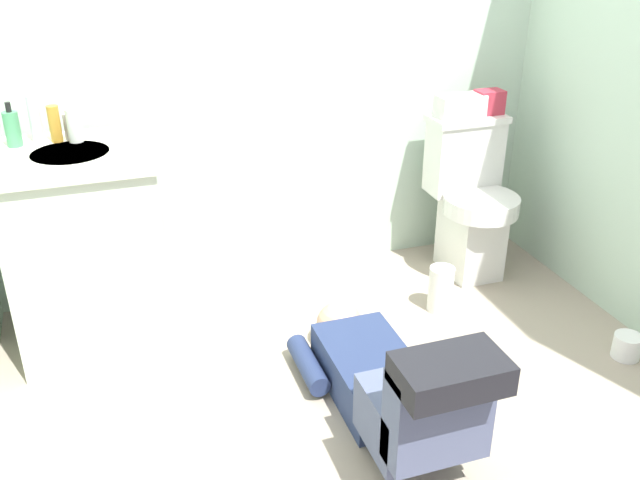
{
  "coord_description": "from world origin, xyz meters",
  "views": [
    {
      "loc": [
        -0.78,
        -1.86,
        1.65
      ],
      "look_at": [
        0.0,
        0.45,
        0.45
      ],
      "focal_mm": 39.01,
      "sensor_mm": 36.0,
      "label": 1
    }
  ],
  "objects_px": {
    "person_plumber": "(390,383)",
    "toiletry_bag": "(489,102)",
    "toilet_paper_roll": "(627,346)",
    "vanity_cabinet": "(86,248)",
    "bottle_clear": "(35,119)",
    "bottle_amber": "(55,124)",
    "soap_dispenser": "(12,128)",
    "bottle_white": "(74,126)",
    "toilet": "(470,199)",
    "faucet": "(67,127)",
    "tissue_box": "(460,106)",
    "paper_towel_roll": "(441,289)"
  },
  "relations": [
    {
      "from": "vanity_cabinet",
      "to": "bottle_clear",
      "type": "relative_size",
      "value": 4.61
    },
    {
      "from": "toilet_paper_roll",
      "to": "soap_dispenser",
      "type": "bearing_deg",
      "value": 156.65
    },
    {
      "from": "toiletry_bag",
      "to": "soap_dispenser",
      "type": "xyz_separation_m",
      "value": [
        -2.04,
        -0.03,
        0.08
      ]
    },
    {
      "from": "soap_dispenser",
      "to": "faucet",
      "type": "bearing_deg",
      "value": 6.01
    },
    {
      "from": "paper_towel_roll",
      "to": "vanity_cabinet",
      "type": "bearing_deg",
      "value": 169.94
    },
    {
      "from": "vanity_cabinet",
      "to": "bottle_amber",
      "type": "relative_size",
      "value": 5.93
    },
    {
      "from": "vanity_cabinet",
      "to": "tissue_box",
      "type": "bearing_deg",
      "value": 5.15
    },
    {
      "from": "faucet",
      "to": "vanity_cabinet",
      "type": "bearing_deg",
      "value": -90.0
    },
    {
      "from": "person_plumber",
      "to": "paper_towel_roll",
      "type": "distance_m",
      "value": 0.81
    },
    {
      "from": "person_plumber",
      "to": "toilet",
      "type": "bearing_deg",
      "value": 48.85
    },
    {
      "from": "toilet_paper_roll",
      "to": "toilet",
      "type": "bearing_deg",
      "value": 105.09
    },
    {
      "from": "bottle_clear",
      "to": "person_plumber",
      "type": "bearing_deg",
      "value": -44.91
    },
    {
      "from": "soap_dispenser",
      "to": "paper_towel_roll",
      "type": "distance_m",
      "value": 1.85
    },
    {
      "from": "person_plumber",
      "to": "tissue_box",
      "type": "distance_m",
      "value": 1.43
    },
    {
      "from": "vanity_cabinet",
      "to": "toiletry_bag",
      "type": "distance_m",
      "value": 1.9
    },
    {
      "from": "faucet",
      "to": "soap_dispenser",
      "type": "distance_m",
      "value": 0.19
    },
    {
      "from": "soap_dispenser",
      "to": "bottle_clear",
      "type": "height_order",
      "value": "bottle_clear"
    },
    {
      "from": "toilet_paper_roll",
      "to": "bottle_amber",
      "type": "bearing_deg",
      "value": 154.96
    },
    {
      "from": "bottle_clear",
      "to": "bottle_amber",
      "type": "height_order",
      "value": "bottle_clear"
    },
    {
      "from": "toiletry_bag",
      "to": "bottle_amber",
      "type": "bearing_deg",
      "value": -179.25
    },
    {
      "from": "bottle_amber",
      "to": "bottle_white",
      "type": "distance_m",
      "value": 0.07
    },
    {
      "from": "bottle_white",
      "to": "soap_dispenser",
      "type": "bearing_deg",
      "value": 175.57
    },
    {
      "from": "toiletry_bag",
      "to": "soap_dispenser",
      "type": "relative_size",
      "value": 0.75
    },
    {
      "from": "faucet",
      "to": "toiletry_bag",
      "type": "relative_size",
      "value": 0.81
    },
    {
      "from": "person_plumber",
      "to": "tissue_box",
      "type": "height_order",
      "value": "tissue_box"
    },
    {
      "from": "vanity_cabinet",
      "to": "paper_towel_roll",
      "type": "relative_size",
      "value": 3.91
    },
    {
      "from": "bottle_white",
      "to": "tissue_box",
      "type": "bearing_deg",
      "value": 1.71
    },
    {
      "from": "faucet",
      "to": "bottle_clear",
      "type": "xyz_separation_m",
      "value": [
        -0.11,
        0.01,
        0.04
      ]
    },
    {
      "from": "faucet",
      "to": "bottle_clear",
      "type": "distance_m",
      "value": 0.12
    },
    {
      "from": "toilet",
      "to": "person_plumber",
      "type": "bearing_deg",
      "value": -131.15
    },
    {
      "from": "faucet",
      "to": "bottle_amber",
      "type": "xyz_separation_m",
      "value": [
        -0.04,
        -0.01,
        0.02
      ]
    },
    {
      "from": "bottle_clear",
      "to": "paper_towel_roll",
      "type": "distance_m",
      "value": 1.8
    },
    {
      "from": "bottle_clear",
      "to": "bottle_white",
      "type": "relative_size",
      "value": 1.41
    },
    {
      "from": "toilet",
      "to": "person_plumber",
      "type": "height_order",
      "value": "toilet"
    },
    {
      "from": "tissue_box",
      "to": "vanity_cabinet",
      "type": "bearing_deg",
      "value": -174.85
    },
    {
      "from": "vanity_cabinet",
      "to": "bottle_amber",
      "type": "distance_m",
      "value": 0.49
    },
    {
      "from": "toilet",
      "to": "toilet_paper_roll",
      "type": "bearing_deg",
      "value": -74.91
    },
    {
      "from": "vanity_cabinet",
      "to": "soap_dispenser",
      "type": "distance_m",
      "value": 0.52
    },
    {
      "from": "bottle_white",
      "to": "bottle_amber",
      "type": "bearing_deg",
      "value": 159.97
    },
    {
      "from": "soap_dispenser",
      "to": "toilet_paper_roll",
      "type": "distance_m",
      "value": 2.51
    },
    {
      "from": "tissue_box",
      "to": "paper_towel_roll",
      "type": "bearing_deg",
      "value": -121.88
    },
    {
      "from": "person_plumber",
      "to": "toiletry_bag",
      "type": "bearing_deg",
      "value": 48.05
    },
    {
      "from": "toilet_paper_roll",
      "to": "vanity_cabinet",
      "type": "bearing_deg",
      "value": 157.6
    },
    {
      "from": "faucet",
      "to": "tissue_box",
      "type": "distance_m",
      "value": 1.7
    },
    {
      "from": "tissue_box",
      "to": "soap_dispenser",
      "type": "relative_size",
      "value": 1.33
    },
    {
      "from": "toiletry_bag",
      "to": "toilet_paper_roll",
      "type": "bearing_deg",
      "value": -82.24
    },
    {
      "from": "bottle_white",
      "to": "paper_towel_roll",
      "type": "height_order",
      "value": "bottle_white"
    },
    {
      "from": "tissue_box",
      "to": "bottle_white",
      "type": "relative_size",
      "value": 1.75
    },
    {
      "from": "faucet",
      "to": "person_plumber",
      "type": "distance_m",
      "value": 1.54
    },
    {
      "from": "faucet",
      "to": "tissue_box",
      "type": "relative_size",
      "value": 0.45
    }
  ]
}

